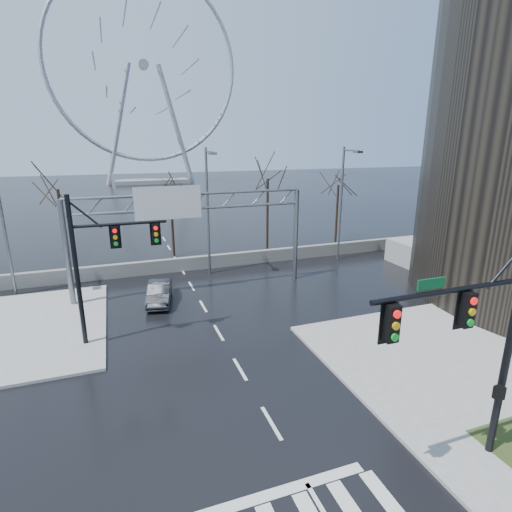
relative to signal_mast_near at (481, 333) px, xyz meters
name	(u,v)px	position (x,y,z in m)	size (l,w,h in m)	color
ground	(271,423)	(-5.14, 4.04, -4.87)	(260.00, 260.00, 0.00)	black
sidewalk_right_ext	(438,352)	(4.86, 6.04, -4.80)	(12.00, 10.00, 0.15)	gray
sidewalk_far	(12,331)	(-16.14, 16.04, -4.80)	(10.00, 12.00, 0.15)	gray
barrier_wall	(182,264)	(-5.14, 24.04, -4.32)	(52.00, 0.50, 1.10)	slate
signal_mast_near	(481,333)	(0.00, 0.00, 0.00)	(5.52, 0.41, 8.00)	black
signal_mast_far	(99,256)	(-11.01, 13.00, -0.04)	(4.72, 0.41, 8.00)	black
sign_gantry	(186,221)	(-5.52, 19.00, 0.31)	(16.36, 0.40, 7.60)	slate
streetlight_left	(0,213)	(-17.14, 22.20, 1.01)	(0.50, 2.55, 10.00)	slate
streetlight_mid	(208,202)	(-3.14, 22.20, 1.01)	(0.50, 2.55, 10.00)	slate
streetlight_right	(343,196)	(8.86, 22.20, 1.01)	(0.50, 2.55, 10.00)	slate
tree_left	(59,199)	(-14.14, 27.54, 1.10)	(3.75, 3.75, 7.50)	black
tree_center	(171,202)	(-5.14, 28.54, 0.30)	(3.25, 3.25, 6.50)	black
tree_right	(268,187)	(3.86, 27.54, 1.34)	(3.90, 3.90, 7.80)	black
tree_far_right	(338,192)	(11.86, 28.04, 0.54)	(3.40, 3.40, 6.80)	black
ferris_wheel	(144,73)	(-0.14, 99.04, 21.26)	(45.00, 6.00, 50.91)	gray
car	(159,293)	(-7.72, 17.71, -4.19)	(1.45, 4.15, 1.37)	black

